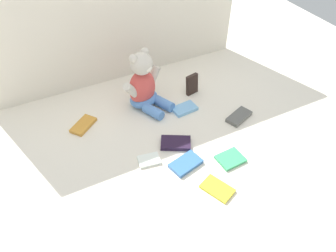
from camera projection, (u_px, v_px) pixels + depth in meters
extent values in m
plane|color=silver|center=(158.00, 129.00, 1.57)|extent=(3.20, 3.20, 0.00)
cube|color=silver|center=(114.00, 13.00, 1.63)|extent=(1.43, 0.03, 0.76)
ellipsoid|color=#D84C47|center=(142.00, 88.00, 1.64)|extent=(0.18, 0.17, 0.20)
ellipsoid|color=#598CD1|center=(144.00, 98.00, 1.68)|extent=(0.19, 0.18, 0.07)
sphere|color=beige|center=(141.00, 64.00, 1.54)|extent=(0.15, 0.15, 0.11)
ellipsoid|color=white|center=(148.00, 68.00, 1.53)|extent=(0.06, 0.05, 0.03)
sphere|color=beige|center=(133.00, 59.00, 1.50)|extent=(0.05, 0.05, 0.04)
sphere|color=beige|center=(145.00, 52.00, 1.54)|extent=(0.05, 0.05, 0.04)
cylinder|color=beige|center=(131.00, 90.00, 1.57)|extent=(0.10, 0.07, 0.10)
cylinder|color=beige|center=(153.00, 76.00, 1.66)|extent=(0.10, 0.07, 0.10)
cylinder|color=#598CD1|center=(153.00, 112.00, 1.62)|extent=(0.09, 0.12, 0.05)
cylinder|color=#598CD1|center=(164.00, 104.00, 1.67)|extent=(0.09, 0.12, 0.05)
cube|color=#585753|center=(239.00, 117.00, 1.62)|extent=(0.15, 0.11, 0.02)
cube|color=#C9862E|center=(83.00, 125.00, 1.57)|extent=(0.15, 0.14, 0.02)
cube|color=gold|center=(217.00, 189.00, 1.31)|extent=(0.12, 0.15, 0.01)
cube|color=#74B0E0|center=(185.00, 109.00, 1.66)|extent=(0.13, 0.09, 0.02)
cube|color=white|center=(149.00, 160.00, 1.42)|extent=(0.10, 0.08, 0.01)
cube|color=#3665A4|center=(186.00, 164.00, 1.40)|extent=(0.15, 0.11, 0.02)
cube|color=black|center=(176.00, 143.00, 1.48)|extent=(0.16, 0.14, 0.02)
cube|color=#37A063|center=(230.00, 159.00, 1.42)|extent=(0.12, 0.10, 0.01)
cube|color=black|center=(192.00, 84.00, 1.74)|extent=(0.07, 0.04, 0.11)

